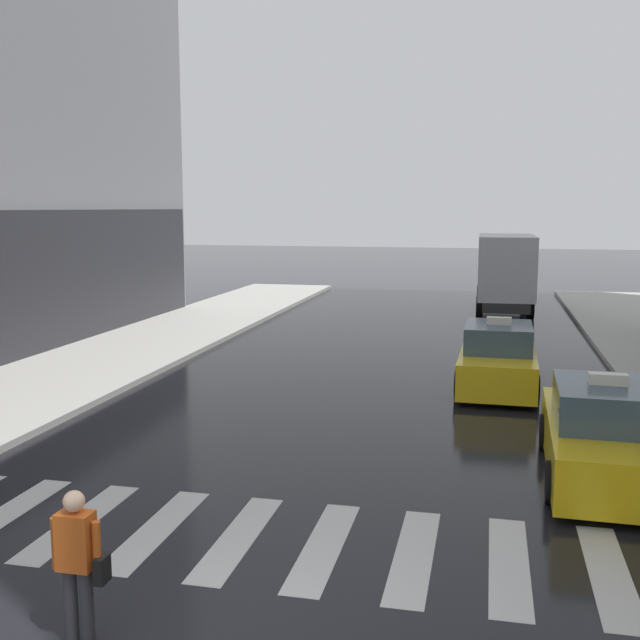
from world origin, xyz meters
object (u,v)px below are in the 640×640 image
at_px(taxi_second, 498,359).
at_px(pedestrian_with_handbag, 78,558).
at_px(taxi_lead, 604,436).
at_px(box_truck, 505,270).

bearing_deg(taxi_second, pedestrian_with_handbag, -108.89).
height_order(taxi_lead, box_truck, box_truck).
relative_size(taxi_second, pedestrian_with_handbag, 2.77).
distance_m(taxi_second, pedestrian_with_handbag, 13.19).
bearing_deg(taxi_second, taxi_lead, -74.92).
height_order(taxi_lead, pedestrian_with_handbag, taxi_lead).
relative_size(taxi_lead, box_truck, 0.61).
bearing_deg(box_truck, pedestrian_with_handbag, -99.98).
bearing_deg(taxi_lead, taxi_second, 105.08).
bearing_deg(taxi_lead, pedestrian_with_handbag, -133.35).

